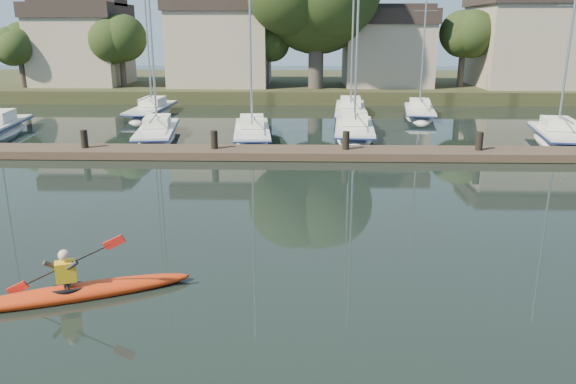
{
  "coord_description": "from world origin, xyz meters",
  "views": [
    {
      "loc": [
        1.1,
        -11.11,
        5.64
      ],
      "look_at": [
        0.66,
        4.13,
        1.2
      ],
      "focal_mm": 35.0,
      "sensor_mm": 36.0,
      "label": 1
    }
  ],
  "objects_px": {
    "dock": "(280,152)",
    "sailboat_6": "(350,119)",
    "sailboat_2": "(252,141)",
    "sailboat_5": "(152,117)",
    "sailboat_1": "(158,141)",
    "sailboat_7": "(419,119)",
    "kayak": "(75,289)",
    "sailboat_3": "(354,140)",
    "sailboat_4": "(557,146)"
  },
  "relations": [
    {
      "from": "sailboat_7",
      "to": "sailboat_6",
      "type": "bearing_deg",
      "value": -172.55
    },
    {
      "from": "sailboat_6",
      "to": "sailboat_2",
      "type": "bearing_deg",
      "value": -122.01
    },
    {
      "from": "sailboat_6",
      "to": "sailboat_7",
      "type": "bearing_deg",
      "value": 3.1
    },
    {
      "from": "sailboat_1",
      "to": "sailboat_5",
      "type": "height_order",
      "value": "sailboat_5"
    },
    {
      "from": "kayak",
      "to": "sailboat_7",
      "type": "distance_m",
      "value": 29.62
    },
    {
      "from": "kayak",
      "to": "dock",
      "type": "xyz_separation_m",
      "value": [
        3.87,
        14.13,
        0.01
      ]
    },
    {
      "from": "dock",
      "to": "sailboat_6",
      "type": "height_order",
      "value": "sailboat_6"
    },
    {
      "from": "sailboat_1",
      "to": "sailboat_6",
      "type": "relative_size",
      "value": 0.83
    },
    {
      "from": "sailboat_1",
      "to": "sailboat_6",
      "type": "distance_m",
      "value": 13.75
    },
    {
      "from": "dock",
      "to": "sailboat_6",
      "type": "bearing_deg",
      "value": 71.75
    },
    {
      "from": "sailboat_2",
      "to": "sailboat_5",
      "type": "bearing_deg",
      "value": 127.69
    },
    {
      "from": "sailboat_5",
      "to": "sailboat_7",
      "type": "relative_size",
      "value": 1.19
    },
    {
      "from": "sailboat_3",
      "to": "sailboat_4",
      "type": "relative_size",
      "value": 1.09
    },
    {
      "from": "dock",
      "to": "sailboat_6",
      "type": "xyz_separation_m",
      "value": [
        4.2,
        12.72,
        -0.38
      ]
    },
    {
      "from": "sailboat_3",
      "to": "sailboat_7",
      "type": "relative_size",
      "value": 1.1
    },
    {
      "from": "sailboat_2",
      "to": "sailboat_3",
      "type": "xyz_separation_m",
      "value": [
        5.54,
        0.67,
        -0.02
      ]
    },
    {
      "from": "sailboat_7",
      "to": "sailboat_3",
      "type": "bearing_deg",
      "value": -115.69
    },
    {
      "from": "sailboat_2",
      "to": "sailboat_6",
      "type": "xyz_separation_m",
      "value": [
        5.9,
        8.08,
        -0.01
      ]
    },
    {
      "from": "sailboat_1",
      "to": "sailboat_7",
      "type": "height_order",
      "value": "sailboat_1"
    },
    {
      "from": "sailboat_4",
      "to": "sailboat_7",
      "type": "bearing_deg",
      "value": 132.45
    },
    {
      "from": "sailboat_3",
      "to": "sailboat_6",
      "type": "xyz_separation_m",
      "value": [
        0.36,
        7.42,
        0.01
      ]
    },
    {
      "from": "dock",
      "to": "sailboat_4",
      "type": "relative_size",
      "value": 2.88
    },
    {
      "from": "sailboat_6",
      "to": "sailboat_7",
      "type": "relative_size",
      "value": 1.31
    },
    {
      "from": "dock",
      "to": "sailboat_5",
      "type": "xyz_separation_m",
      "value": [
        -9.32,
        12.78,
        -0.38
      ]
    },
    {
      "from": "dock",
      "to": "sailboat_6",
      "type": "relative_size",
      "value": 2.21
    },
    {
      "from": "kayak",
      "to": "dock",
      "type": "relative_size",
      "value": 0.14
    },
    {
      "from": "sailboat_2",
      "to": "sailboat_3",
      "type": "distance_m",
      "value": 5.58
    },
    {
      "from": "dock",
      "to": "sailboat_2",
      "type": "height_order",
      "value": "sailboat_2"
    },
    {
      "from": "dock",
      "to": "sailboat_5",
      "type": "distance_m",
      "value": 15.82
    },
    {
      "from": "sailboat_5",
      "to": "sailboat_7",
      "type": "distance_m",
      "value": 18.13
    },
    {
      "from": "sailboat_3",
      "to": "sailboat_5",
      "type": "bearing_deg",
      "value": 154.39
    },
    {
      "from": "dock",
      "to": "sailboat_1",
      "type": "height_order",
      "value": "sailboat_1"
    },
    {
      "from": "sailboat_2",
      "to": "sailboat_6",
      "type": "relative_size",
      "value": 0.88
    },
    {
      "from": "sailboat_3",
      "to": "sailboat_7",
      "type": "bearing_deg",
      "value": 59.88
    },
    {
      "from": "sailboat_1",
      "to": "sailboat_4",
      "type": "distance_m",
      "value": 21.06
    },
    {
      "from": "sailboat_3",
      "to": "sailboat_5",
      "type": "height_order",
      "value": "sailboat_5"
    },
    {
      "from": "sailboat_1",
      "to": "sailboat_6",
      "type": "height_order",
      "value": "sailboat_6"
    },
    {
      "from": "sailboat_1",
      "to": "sailboat_4",
      "type": "height_order",
      "value": "sailboat_1"
    },
    {
      "from": "dock",
      "to": "sailboat_7",
      "type": "xyz_separation_m",
      "value": [
        8.81,
        12.64,
        -0.38
      ]
    },
    {
      "from": "sailboat_5",
      "to": "kayak",
      "type": "bearing_deg",
      "value": -77.24
    },
    {
      "from": "kayak",
      "to": "sailboat_5",
      "type": "bearing_deg",
      "value": 79.09
    },
    {
      "from": "sailboat_1",
      "to": "sailboat_5",
      "type": "distance_m",
      "value": 8.68
    },
    {
      "from": "sailboat_5",
      "to": "sailboat_6",
      "type": "height_order",
      "value": "sailboat_6"
    },
    {
      "from": "kayak",
      "to": "sailboat_7",
      "type": "height_order",
      "value": "sailboat_7"
    },
    {
      "from": "sailboat_5",
      "to": "sailboat_6",
      "type": "xyz_separation_m",
      "value": [
        13.52,
        -0.06,
        -0.0
      ]
    },
    {
      "from": "dock",
      "to": "sailboat_7",
      "type": "bearing_deg",
      "value": 55.13
    },
    {
      "from": "sailboat_1",
      "to": "sailboat_2",
      "type": "relative_size",
      "value": 0.95
    },
    {
      "from": "sailboat_2",
      "to": "sailboat_7",
      "type": "relative_size",
      "value": 1.15
    },
    {
      "from": "sailboat_2",
      "to": "sailboat_4",
      "type": "distance_m",
      "value": 15.96
    },
    {
      "from": "sailboat_6",
      "to": "sailboat_5",
      "type": "bearing_deg",
      "value": -176.17
    }
  ]
}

